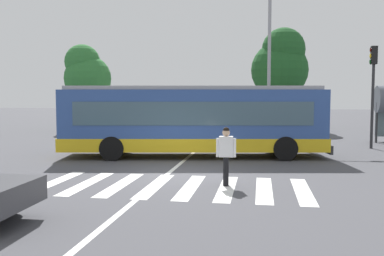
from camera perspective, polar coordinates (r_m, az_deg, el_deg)
name	(u,v)px	position (r m, az deg, el deg)	size (l,w,h in m)	color
ground_plane	(177,173)	(14.16, -2.13, -6.26)	(160.00, 160.00, 0.00)	#47474C
city_transit_bus	(193,120)	(17.93, 0.20, 1.06)	(11.55, 4.36, 3.06)	black
pedestrian_crossing_street	(226,153)	(12.11, 4.72, -3.43)	(0.58, 0.31, 1.72)	black
parked_car_white	(145,122)	(30.87, -6.44, 0.84)	(2.07, 4.59, 1.35)	black
parked_car_red	(183,122)	(30.03, -1.25, 0.77)	(1.90, 4.51, 1.35)	black
parked_car_charcoal	(216,123)	(29.17, 3.32, 0.66)	(2.00, 4.56, 1.35)	black
parked_car_champagne	(258,123)	(29.59, 9.12, 0.66)	(2.10, 4.61, 1.35)	black
traffic_light_far_corner	(373,81)	(22.72, 23.71, 6.00)	(0.33, 0.32, 5.14)	#28282B
twin_arm_street_lamp	(269,45)	(25.78, 10.63, 11.20)	(3.95, 0.32, 9.45)	#939399
background_tree_left	(86,74)	(33.50, -14.39, 7.26)	(3.62, 3.62, 6.69)	brown
background_tree_right	(281,64)	(34.37, 12.15, 8.63)	(4.58, 4.58, 8.13)	brown
crosswalk_painted_stripes	(173,186)	(12.13, -2.70, -8.03)	(7.80, 3.40, 0.01)	silver
lane_center_line	(180,164)	(16.15, -1.66, -4.95)	(0.16, 24.00, 0.01)	silver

